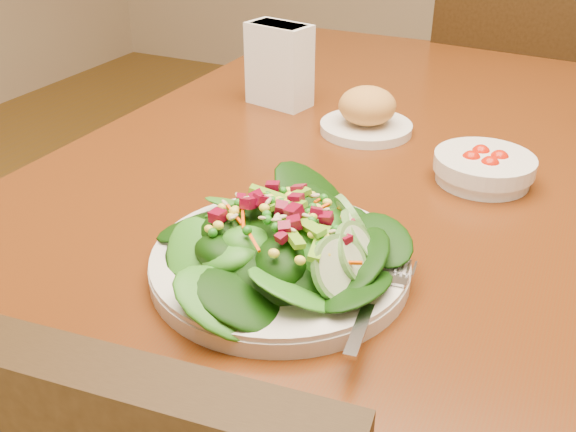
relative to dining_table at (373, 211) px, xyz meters
The scene contains 6 objects.
dining_table is the anchor object (origin of this frame).
chair_far 0.84m from the dining_table, 80.58° to the left, with size 0.50×0.51×1.01m.
salad_plate 0.38m from the dining_table, 86.98° to the right, with size 0.29×0.28×0.08m.
bread_plate 0.16m from the dining_table, 121.33° to the left, with size 0.15×0.15×0.08m.
tomato_bowl 0.21m from the dining_table, ahead, with size 0.14×0.14×0.05m.
napkin_holder 0.32m from the dining_table, 150.32° to the left, with size 0.12×0.08×0.14m.
Camera 1 is at (0.27, -0.87, 1.15)m, focal length 40.00 mm.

